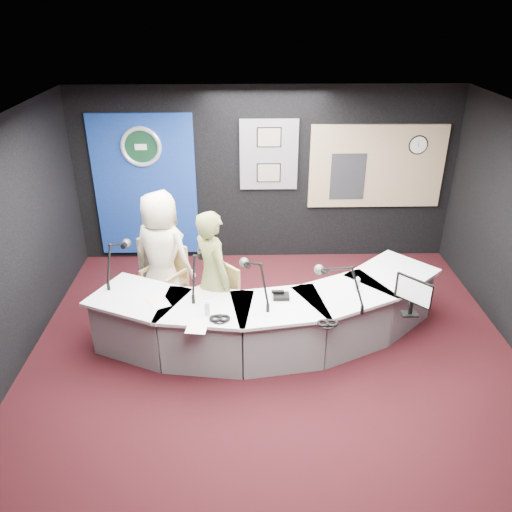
{
  "coord_description": "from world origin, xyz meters",
  "views": [
    {
      "loc": [
        -0.33,
        -4.8,
        3.95
      ],
      "look_at": [
        -0.2,
        0.8,
        1.1
      ],
      "focal_mm": 36.0,
      "sensor_mm": 36.0,
      "label": 1
    }
  ],
  "objects_px": {
    "armchair_right": "(214,302)",
    "armchair_left": "(164,280)",
    "person_man": "(162,254)",
    "broadcast_desk": "(268,317)",
    "person_woman": "(213,277)"
  },
  "relations": [
    {
      "from": "armchair_right",
      "to": "armchair_left",
      "type": "bearing_deg",
      "value": -171.61
    },
    {
      "from": "armchair_left",
      "to": "person_man",
      "type": "relative_size",
      "value": 0.55
    },
    {
      "from": "broadcast_desk",
      "to": "person_woman",
      "type": "bearing_deg",
      "value": 166.31
    },
    {
      "from": "broadcast_desk",
      "to": "person_woman",
      "type": "distance_m",
      "value": 0.86
    },
    {
      "from": "armchair_left",
      "to": "person_woman",
      "type": "height_order",
      "value": "person_woman"
    },
    {
      "from": "armchair_left",
      "to": "person_man",
      "type": "xyz_separation_m",
      "value": [
        0.0,
        0.0,
        0.4
      ]
    },
    {
      "from": "armchair_right",
      "to": "person_man",
      "type": "height_order",
      "value": "person_man"
    },
    {
      "from": "broadcast_desk",
      "to": "person_man",
      "type": "bearing_deg",
      "value": 151.31
    },
    {
      "from": "armchair_left",
      "to": "person_woman",
      "type": "bearing_deg",
      "value": -5.91
    },
    {
      "from": "armchair_left",
      "to": "person_man",
      "type": "distance_m",
      "value": 0.4
    },
    {
      "from": "armchair_left",
      "to": "person_woman",
      "type": "distance_m",
      "value": 1.0
    },
    {
      "from": "broadcast_desk",
      "to": "armchair_right",
      "type": "relative_size",
      "value": 4.57
    },
    {
      "from": "armchair_left",
      "to": "armchair_right",
      "type": "xyz_separation_m",
      "value": [
        0.7,
        -0.59,
        0.01
      ]
    },
    {
      "from": "broadcast_desk",
      "to": "armchair_left",
      "type": "relative_size",
      "value": 4.67
    },
    {
      "from": "broadcast_desk",
      "to": "person_man",
      "type": "distance_m",
      "value": 1.66
    }
  ]
}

